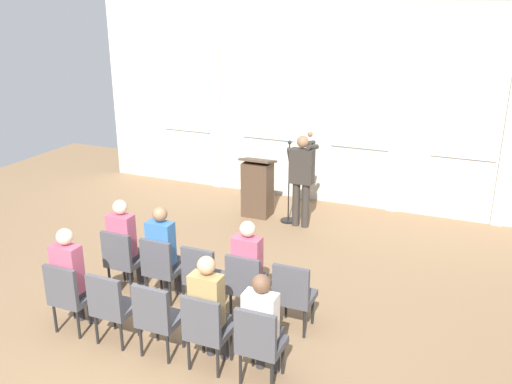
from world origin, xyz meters
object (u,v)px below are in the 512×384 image
at_px(chair_r0_c3, 246,283).
at_px(speaker, 302,174).
at_px(audience_r1_c3, 209,306).
at_px(chair_r0_c2, 202,274).
at_px(audience_r0_c1, 163,248).
at_px(chair_r0_c4, 293,293).
at_px(chair_r1_c2, 157,315).
at_px(chair_r0_c1, 161,265).
at_px(audience_r0_c0, 124,241).
at_px(audience_r1_c0, 71,274).
at_px(chair_r0_c0, 122,257).
at_px(audience_r0_c3, 249,265).
at_px(lectern, 257,188).
at_px(audience_r1_c4, 262,322).
at_px(chair_r1_c3, 206,328).
at_px(mic_stand, 288,204).
at_px(chair_r1_c1, 111,304).
at_px(chair_r1_c4, 259,341).
at_px(chair_r1_c0, 69,294).

bearing_deg(chair_r0_c3, speaker, 96.44).
xyz_separation_m(speaker, audience_r1_c3, (0.37, -4.29, -0.23)).
bearing_deg(chair_r0_c2, audience_r1_c3, -57.98).
bearing_deg(audience_r0_c1, speaker, 74.38).
relative_size(chair_r0_c3, chair_r0_c4, 1.00).
bearing_deg(chair_r1_c2, chair_r0_c1, 120.13).
distance_m(audience_r0_c0, audience_r1_c0, 1.09).
bearing_deg(audience_r1_c0, audience_r0_c0, 90.00).
bearing_deg(chair_r0_c0, audience_r0_c3, 2.39).
bearing_deg(chair_r0_c3, lectern, 110.63).
height_order(audience_r1_c0, chair_r1_c2, audience_r1_c0).
distance_m(chair_r0_c1, audience_r1_c4, 2.15).
bearing_deg(chair_r0_c4, chair_r1_c3, -120.13).
distance_m(lectern, audience_r0_c3, 3.61).
bearing_deg(chair_r0_c2, mic_stand, 90.23).
distance_m(audience_r0_c1, chair_r1_c2, 1.35).
bearing_deg(audience_r1_c3, lectern, 106.23).
bearing_deg(lectern, speaker, -10.19).
height_order(chair_r0_c1, chair_r0_c3, same).
distance_m(chair_r1_c1, audience_r1_c4, 1.91).
distance_m(chair_r0_c2, audience_r1_c3, 1.21).
height_order(chair_r0_c0, chair_r1_c3, same).
xyz_separation_m(speaker, chair_r0_c0, (-1.53, -3.28, -0.45)).
relative_size(chair_r0_c3, audience_r1_c4, 0.73).
xyz_separation_m(lectern, chair_r1_c4, (1.93, -4.53, -0.02)).
bearing_deg(chair_r0_c2, audience_r0_c3, 7.13).
xyz_separation_m(chair_r0_c4, chair_r1_c4, (0.00, -1.09, 0.00)).
distance_m(audience_r0_c1, audience_r0_c3, 1.26).
relative_size(lectern, chair_r0_c1, 1.23).
relative_size(audience_r0_c0, chair_r0_c3, 1.46).
distance_m(lectern, chair_r0_c2, 3.51).
height_order(chair_r0_c1, audience_r1_c3, audience_r1_c3).
distance_m(chair_r0_c3, audience_r0_c3, 0.23).
bearing_deg(chair_r1_c3, chair_r1_c4, 0.00).
bearing_deg(chair_r0_c0, chair_r1_c4, -23.31).
relative_size(chair_r1_c4, audience_r1_c4, 0.73).
distance_m(chair_r1_c2, chair_r1_c3, 0.63).
relative_size(lectern, audience_r1_c0, 0.84).
relative_size(speaker, audience_r1_c3, 1.23).
xyz_separation_m(chair_r0_c4, chair_r1_c1, (-1.90, -1.09, 0.00)).
relative_size(audience_r0_c1, chair_r0_c3, 1.45).
bearing_deg(mic_stand, lectern, 174.30).
bearing_deg(chair_r0_c0, chair_r0_c2, 0.00).
xyz_separation_m(audience_r0_c0, audience_r1_c0, (0.00, -1.09, 0.00)).
bearing_deg(chair_r0_c3, audience_r1_c4, -57.86).
height_order(speaker, chair_r0_c1, speaker).
xyz_separation_m(mic_stand, audience_r0_c3, (0.65, -3.30, 0.42)).
distance_m(chair_r0_c0, chair_r1_c0, 1.09).
bearing_deg(audience_r0_c0, chair_r1_c0, -90.00).
xyz_separation_m(audience_r0_c0, chair_r0_c4, (2.53, -0.08, -0.22)).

